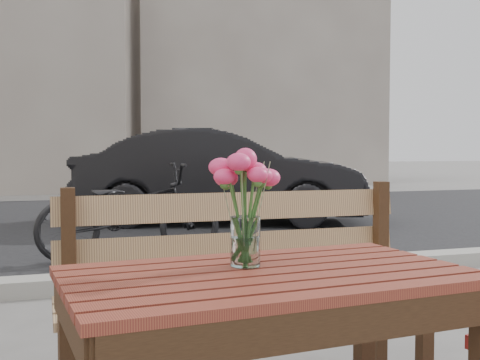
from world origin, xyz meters
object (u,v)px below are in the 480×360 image
object	(u,v)px
main_table	(269,311)
parked_car	(221,177)
bicycle	(130,211)
main_vase	(245,193)

from	to	relation	value
main_table	parked_car	xyz separation A→B (m)	(1.70, 6.32, 0.07)
parked_car	bicycle	bearing A→B (deg)	165.52
bicycle	main_vase	bearing A→B (deg)	175.56
main_vase	bicycle	distance (m)	3.93
main_vase	bicycle	xyz separation A→B (m)	(0.19, 3.90, -0.45)
main_table	main_vase	size ratio (longest dim) A/B	3.41
main_vase	parked_car	distance (m)	6.47
main_vase	parked_car	world-z (taller)	parked_car
parked_car	bicycle	distance (m)	2.80
bicycle	main_table	bearing A→B (deg)	176.19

